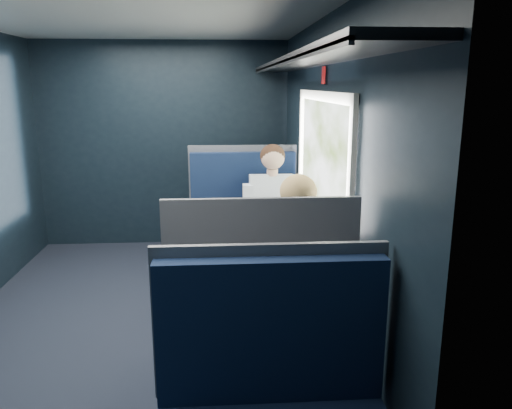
{
  "coord_description": "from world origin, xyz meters",
  "views": [
    {
      "loc": [
        0.65,
        -3.62,
        1.83
      ],
      "look_at": [
        0.9,
        0.0,
        0.95
      ],
      "focal_mm": 35.0,
      "sensor_mm": 36.0,
      "label": 1
    }
  ],
  "objects": [
    {
      "name": "seat_row_front",
      "position": [
        0.85,
        1.8,
        0.41
      ],
      "size": [
        1.04,
        0.51,
        1.16
      ],
      "color": "#0B1632",
      "rests_on": "ground"
    },
    {
      "name": "ground",
      "position": [
        0.0,
        0.0,
        -0.01
      ],
      "size": [
        2.8,
        4.2,
        0.01
      ],
      "primitive_type": "cube",
      "color": "black"
    },
    {
      "name": "room_shell",
      "position": [
        0.02,
        0.0,
        1.48
      ],
      "size": [
        3.0,
        4.4,
        2.4
      ],
      "color": "black",
      "rests_on": "ground"
    },
    {
      "name": "papers",
      "position": [
        1.09,
        -0.1,
        0.74
      ],
      "size": [
        0.65,
        0.88,
        0.01
      ],
      "primitive_type": "cube",
      "rotation": [
        0.0,
        0.0,
        -0.09
      ],
      "color": "white",
      "rests_on": "table"
    },
    {
      "name": "bottle_small",
      "position": [
        1.33,
        0.25,
        0.84
      ],
      "size": [
        0.06,
        0.06,
        0.22
      ],
      "color": "silver",
      "rests_on": "table"
    },
    {
      "name": "table",
      "position": [
        1.03,
        0.0,
        0.66
      ],
      "size": [
        0.62,
        1.0,
        0.74
      ],
      "color": "#54565E",
      "rests_on": "ground"
    },
    {
      "name": "cup",
      "position": [
        1.33,
        0.34,
        0.79
      ],
      "size": [
        0.08,
        0.08,
        0.1
      ],
      "primitive_type": "cylinder",
      "color": "white",
      "rests_on": "table"
    },
    {
      "name": "seat_bay_far",
      "position": [
        0.85,
        -0.87,
        0.41
      ],
      "size": [
        1.04,
        0.62,
        1.26
      ],
      "color": "#0B1632",
      "rests_on": "ground"
    },
    {
      "name": "woman",
      "position": [
        1.1,
        -0.71,
        0.73
      ],
      "size": [
        0.53,
        0.56,
        1.32
      ],
      "color": "black",
      "rests_on": "ground"
    },
    {
      "name": "laptop",
      "position": [
        1.39,
        -0.06,
        0.81
      ],
      "size": [
        0.29,
        0.37,
        0.26
      ],
      "color": "silver",
      "rests_on": "table"
    },
    {
      "name": "man",
      "position": [
        1.1,
        0.7,
        0.72
      ],
      "size": [
        0.53,
        0.56,
        1.32
      ],
      "color": "black",
      "rests_on": "ground"
    },
    {
      "name": "seat_bay_near",
      "position": [
        0.84,
        0.87,
        0.42
      ],
      "size": [
        1.04,
        0.62,
        1.26
      ],
      "color": "#0B1632",
      "rests_on": "ground"
    }
  ]
}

